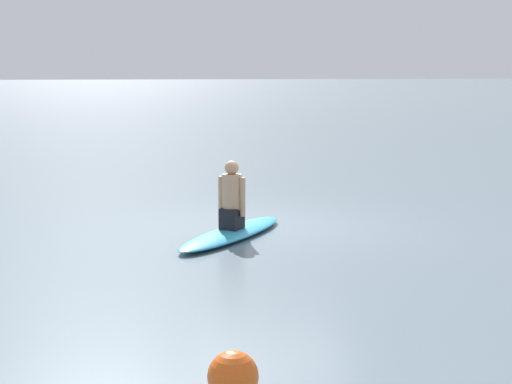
# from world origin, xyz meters

# --- Properties ---
(ground_plane) EXTENTS (400.00, 400.00, 0.00)m
(ground_plane) POSITION_xyz_m (0.00, 0.00, 0.00)
(ground_plane) COLOR slate
(surfboard) EXTENTS (2.27, 2.80, 0.14)m
(surfboard) POSITION_xyz_m (-0.81, -0.89, 0.07)
(surfboard) COLOR #339EC6
(surfboard) RESTS_ON ground
(person_paddler) EXTENTS (0.42, 0.43, 1.02)m
(person_paddler) POSITION_xyz_m (-0.81, -0.89, 0.60)
(person_paddler) COLOR black
(person_paddler) RESTS_ON surfboard
(buoy_marker) EXTENTS (0.39, 0.39, 0.39)m
(buoy_marker) POSITION_xyz_m (-1.77, -7.08, 0.20)
(buoy_marker) COLOR #E55919
(buoy_marker) RESTS_ON ground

